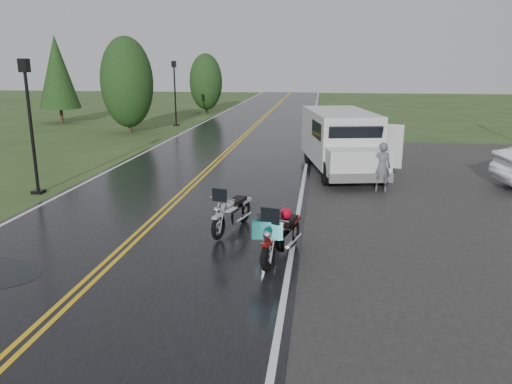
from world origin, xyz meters
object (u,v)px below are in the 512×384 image
Objects in this scene: person_at_van at (382,168)px; lamp_post_far_left at (175,93)px; motorcycle_red at (268,244)px; lamp_post_near_left at (31,127)px; motorcycle_teal at (267,245)px; van_white at (328,152)px; motorcycle_silver at (218,218)px.

lamp_post_far_left is (-11.61, 16.12, 1.31)m from person_at_van.
lamp_post_near_left is (-8.11, 5.36, 1.51)m from motorcycle_red.
van_white is (1.25, 7.50, 0.61)m from motorcycle_teal.
motorcycle_red is at bearing -74.46° from motorcycle_teal.
motorcycle_red reaches higher than motorcycle_silver.
motorcycle_silver is at bearing 50.88° from person_at_van.
van_white is 1.41× the size of lamp_post_near_left.
motorcycle_silver is 6.82m from person_at_van.
motorcycle_teal is (-0.03, 0.09, -0.06)m from motorcycle_red.
person_at_van is at bearing 65.63° from motorcycle_teal.
motorcycle_teal is 0.96× the size of motorcycle_silver.
lamp_post_far_left is at bearing 123.81° from motorcycle_silver.
motorcycle_red is 7.55m from person_at_van.
lamp_post_near_left is 17.71m from lamp_post_far_left.
lamp_post_near_left is (-8.08, 5.27, 1.57)m from motorcycle_teal.
person_at_van is 0.38× the size of lamp_post_near_left.
person_at_van is 0.38× the size of lamp_post_far_left.
motorcycle_red reaches higher than motorcycle_teal.
motorcycle_red is at bearing 67.14° from person_at_van.
van_white is 1.89m from person_at_van.
person_at_van is (4.32, 5.27, 0.21)m from motorcycle_silver.
motorcycle_teal is at bearing -34.77° from motorcycle_silver.
motorcycle_teal is 0.46× the size of lamp_post_near_left.
van_white is at bearing -57.46° from lamp_post_far_left.
person_at_van is (2.96, 6.94, 0.17)m from motorcycle_red.
motorcycle_teal is 0.47× the size of lamp_post_far_left.
lamp_post_far_left is (-7.29, 21.39, 1.52)m from motorcycle_silver.
motorcycle_teal is at bearing -69.42° from lamp_post_far_left.
motorcycle_teal is 7.48m from person_at_van.
motorcycle_silver reaches higher than motorcycle_teal.
lamp_post_far_left reaches higher than motorcycle_red.
van_white is 1.43× the size of lamp_post_far_left.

